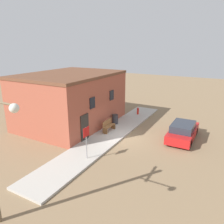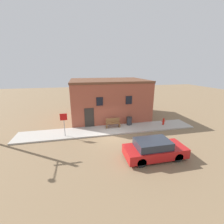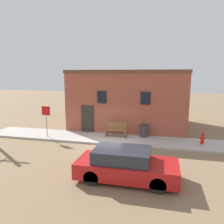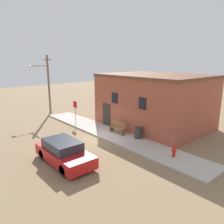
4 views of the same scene
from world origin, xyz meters
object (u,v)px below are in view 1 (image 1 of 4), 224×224
trash_bin (115,119)px  parked_car (183,131)px  stop_sign (86,137)px  bench (108,126)px  fire_hydrant (138,111)px

trash_bin → parked_car: parked_car is taller
stop_sign → bench: 5.09m
fire_hydrant → parked_car: 6.88m
trash_bin → parked_car: size_ratio=0.20×
parked_car → trash_bin: bearing=87.7°
parked_car → bench: bearing=105.8°
bench → parked_car: (1.69, -5.96, 0.06)m
fire_hydrant → parked_car: bearing=-126.1°
bench → trash_bin: size_ratio=1.66×
stop_sign → parked_car: size_ratio=0.50×
bench → fire_hydrant: bearing=-4.0°
stop_sign → parked_car: 8.19m
stop_sign → trash_bin: 7.05m
fire_hydrant → parked_car: (-4.05, -5.56, 0.16)m
bench → parked_car: parked_car is taller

